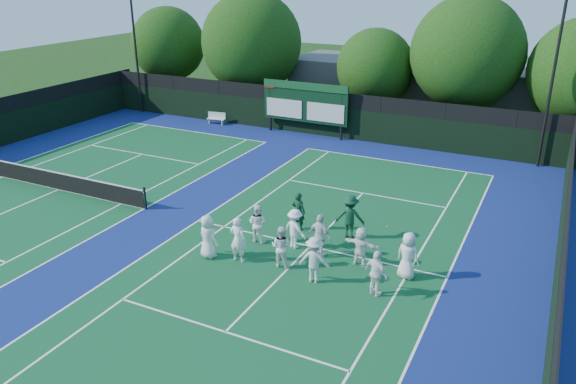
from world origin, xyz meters
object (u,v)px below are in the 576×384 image
at_px(scoreboard, 305,103).
at_px(tennis_net, 58,181).
at_px(bench, 216,118).
at_px(coach_left, 298,211).

bearing_deg(scoreboard, tennis_net, -115.60).
height_order(tennis_net, bench, tennis_net).
distance_m(tennis_net, bench, 14.36).
height_order(scoreboard, coach_left, scoreboard).
distance_m(scoreboard, coach_left, 14.67).
distance_m(scoreboard, tennis_net, 16.26).
distance_m(tennis_net, coach_left, 12.95).
height_order(scoreboard, bench, scoreboard).
bearing_deg(bench, scoreboard, 1.88).
bearing_deg(tennis_net, scoreboard, 64.40).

